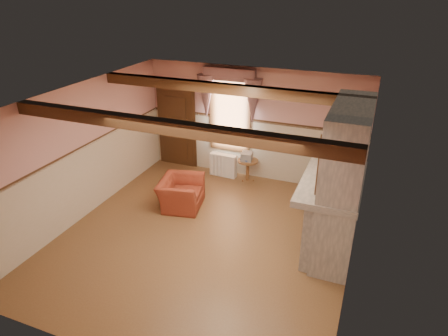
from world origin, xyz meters
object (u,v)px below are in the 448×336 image
at_px(side_table, 248,170).
at_px(oil_lamp, 338,158).
at_px(armchair, 181,193).
at_px(radiator, 223,165).
at_px(mantel_clock, 338,161).
at_px(bowl, 334,174).

distance_m(side_table, oil_lamp, 2.97).
relative_size(armchair, side_table, 1.84).
relative_size(radiator, mantel_clock, 2.92).
height_order(armchair, bowl, bowl).
bearing_deg(oil_lamp, armchair, -173.93).
xyz_separation_m(armchair, bowl, (3.23, -0.18, 1.14)).
xyz_separation_m(side_table, oil_lamp, (2.26, -1.43, 1.29)).
distance_m(radiator, bowl, 3.71).
relative_size(side_table, oil_lamp, 1.96).
xyz_separation_m(side_table, mantel_clock, (2.26, -1.46, 1.25)).
distance_m(radiator, mantel_clock, 3.49).
height_order(armchair, radiator, armchair).
relative_size(armchair, bowl, 2.80).
distance_m(bowl, oil_lamp, 0.53).
height_order(side_table, bowl, bowl).
bearing_deg(bowl, armchair, 176.78).
distance_m(mantel_clock, oil_lamp, 0.05).
xyz_separation_m(side_table, radiator, (-0.66, 0.00, 0.02)).
bearing_deg(mantel_clock, radiator, 153.54).
bearing_deg(side_table, armchair, -118.64).
bearing_deg(armchair, side_table, -39.71).
xyz_separation_m(armchair, mantel_clock, (3.23, 0.32, 1.19)).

